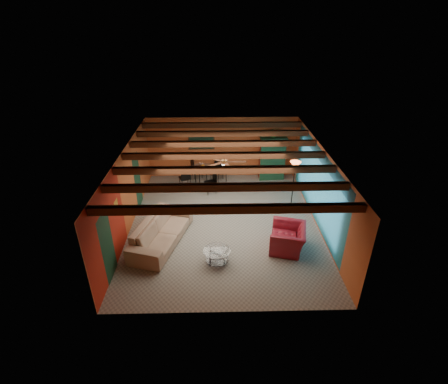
{
  "coord_description": "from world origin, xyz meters",
  "views": [
    {
      "loc": [
        -0.24,
        -9.94,
        6.59
      ],
      "look_at": [
        0.0,
        0.2,
        1.15
      ],
      "focal_mm": 26.82,
      "sensor_mm": 36.0,
      "label": 1
    }
  ],
  "objects_px": {
    "coffee_table": "(217,256)",
    "dining_table": "(203,173)",
    "potted_plant": "(274,133)",
    "armoire": "(272,158)",
    "armchair": "(288,238)",
    "floor_lamp": "(293,186)",
    "vase": "(203,159)",
    "sofa": "(162,231)"
  },
  "relations": [
    {
      "from": "coffee_table",
      "to": "vase",
      "type": "height_order",
      "value": "vase"
    },
    {
      "from": "potted_plant",
      "to": "vase",
      "type": "relative_size",
      "value": 2.41
    },
    {
      "from": "floor_lamp",
      "to": "potted_plant",
      "type": "distance_m",
      "value": 3.0
    },
    {
      "from": "armoire",
      "to": "coffee_table",
      "type": "bearing_deg",
      "value": -117.2
    },
    {
      "from": "coffee_table",
      "to": "floor_lamp",
      "type": "xyz_separation_m",
      "value": [
        2.82,
        3.02,
        0.76
      ]
    },
    {
      "from": "sofa",
      "to": "coffee_table",
      "type": "height_order",
      "value": "sofa"
    },
    {
      "from": "dining_table",
      "to": "armoire",
      "type": "height_order",
      "value": "armoire"
    },
    {
      "from": "armchair",
      "to": "vase",
      "type": "bearing_deg",
      "value": -134.59
    },
    {
      "from": "armoire",
      "to": "vase",
      "type": "relative_size",
      "value": 9.61
    },
    {
      "from": "sofa",
      "to": "armoire",
      "type": "xyz_separation_m",
      "value": [
        4.24,
        4.74,
        0.52
      ]
    },
    {
      "from": "floor_lamp",
      "to": "potted_plant",
      "type": "bearing_deg",
      "value": 97.49
    },
    {
      "from": "dining_table",
      "to": "vase",
      "type": "xyz_separation_m",
      "value": [
        0.0,
        0.0,
        0.64
      ]
    },
    {
      "from": "potted_plant",
      "to": "coffee_table",
      "type": "bearing_deg",
      "value": -113.07
    },
    {
      "from": "armchair",
      "to": "armoire",
      "type": "height_order",
      "value": "armoire"
    },
    {
      "from": "sofa",
      "to": "vase",
      "type": "xyz_separation_m",
      "value": [
        1.21,
        4.1,
        0.77
      ]
    },
    {
      "from": "armchair",
      "to": "armoire",
      "type": "distance_m",
      "value": 5.21
    },
    {
      "from": "sofa",
      "to": "armchair",
      "type": "relative_size",
      "value": 2.36
    },
    {
      "from": "vase",
      "to": "potted_plant",
      "type": "bearing_deg",
      "value": 11.87
    },
    {
      "from": "armoire",
      "to": "potted_plant",
      "type": "relative_size",
      "value": 3.99
    },
    {
      "from": "sofa",
      "to": "floor_lamp",
      "type": "height_order",
      "value": "floor_lamp"
    },
    {
      "from": "vase",
      "to": "dining_table",
      "type": "bearing_deg",
      "value": 0.0
    },
    {
      "from": "armchair",
      "to": "vase",
      "type": "height_order",
      "value": "vase"
    },
    {
      "from": "sofa",
      "to": "floor_lamp",
      "type": "relative_size",
      "value": 1.46
    },
    {
      "from": "coffee_table",
      "to": "dining_table",
      "type": "height_order",
      "value": "dining_table"
    },
    {
      "from": "floor_lamp",
      "to": "potted_plant",
      "type": "xyz_separation_m",
      "value": [
        -0.36,
        2.76,
        1.12
      ]
    },
    {
      "from": "dining_table",
      "to": "floor_lamp",
      "type": "relative_size",
      "value": 1.08
    },
    {
      "from": "coffee_table",
      "to": "floor_lamp",
      "type": "distance_m",
      "value": 4.2
    },
    {
      "from": "armchair",
      "to": "coffee_table",
      "type": "bearing_deg",
      "value": -60.94
    },
    {
      "from": "dining_table",
      "to": "vase",
      "type": "bearing_deg",
      "value": 0.0
    },
    {
      "from": "floor_lamp",
      "to": "vase",
      "type": "xyz_separation_m",
      "value": [
        -3.39,
        2.12,
        0.21
      ]
    },
    {
      "from": "potted_plant",
      "to": "vase",
      "type": "xyz_separation_m",
      "value": [
        -3.03,
        -0.64,
        -0.91
      ]
    },
    {
      "from": "sofa",
      "to": "armoire",
      "type": "bearing_deg",
      "value": -25.64
    },
    {
      "from": "vase",
      "to": "sofa",
      "type": "bearing_deg",
      "value": -106.41
    },
    {
      "from": "armchair",
      "to": "dining_table",
      "type": "height_order",
      "value": "dining_table"
    },
    {
      "from": "armoire",
      "to": "vase",
      "type": "distance_m",
      "value": 3.1
    },
    {
      "from": "coffee_table",
      "to": "vase",
      "type": "relative_size",
      "value": 4.24
    },
    {
      "from": "coffee_table",
      "to": "dining_table",
      "type": "relative_size",
      "value": 0.39
    },
    {
      "from": "dining_table",
      "to": "potted_plant",
      "type": "height_order",
      "value": "potted_plant"
    },
    {
      "from": "coffee_table",
      "to": "armoire",
      "type": "xyz_separation_m",
      "value": [
        2.46,
        5.78,
        0.72
      ]
    },
    {
      "from": "coffee_table",
      "to": "potted_plant",
      "type": "relative_size",
      "value": 1.76
    },
    {
      "from": "armoire",
      "to": "floor_lamp",
      "type": "relative_size",
      "value": 0.96
    },
    {
      "from": "floor_lamp",
      "to": "armchair",
      "type": "bearing_deg",
      "value": -104.06
    }
  ]
}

